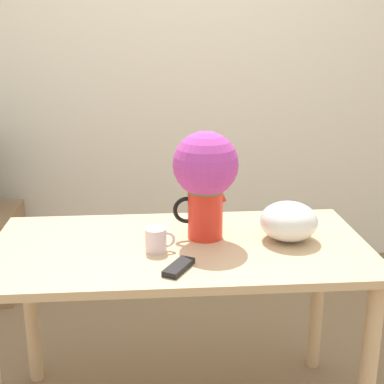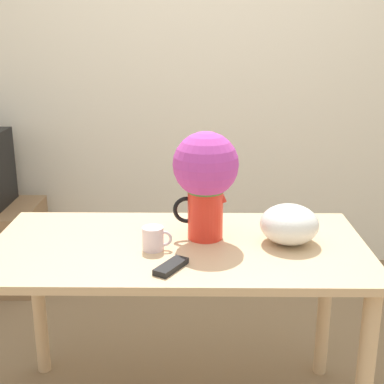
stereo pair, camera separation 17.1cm
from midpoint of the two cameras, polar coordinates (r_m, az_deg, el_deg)
wall_back at (r=3.44m, az=-2.74°, el=13.18°), size 8.00×0.05×2.60m
table at (r=2.05m, az=-3.70°, el=-8.59°), size 1.40×0.71×0.76m
flower_vase at (r=1.98m, az=-1.01°, el=1.84°), size 0.25×0.25×0.41m
coffee_mug at (r=1.93m, az=-6.34°, el=-5.12°), size 0.11×0.08×0.09m
white_bowl at (r=2.03m, az=7.92°, el=-3.14°), size 0.22×0.22×0.15m
remote_control at (r=1.79m, az=-4.18°, el=-8.05°), size 0.12×0.15×0.02m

